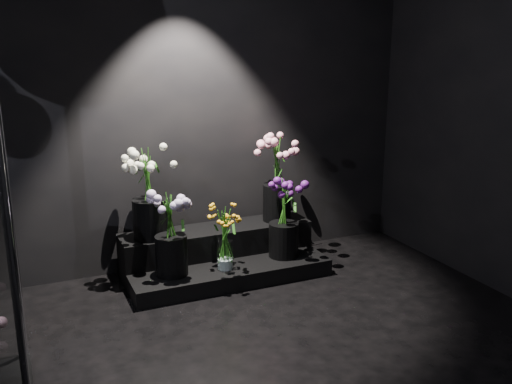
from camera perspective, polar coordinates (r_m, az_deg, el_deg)
wall_back at (r=4.67m, az=-7.36°, el=9.23°), size 4.00×0.00×4.00m
display_riser at (r=4.72m, az=-3.50°, el=-6.29°), size 1.60×0.71×0.35m
bouquet_orange_bells at (r=4.39m, az=-3.14°, el=-4.59°), size 0.31×0.31×0.50m
bouquet_lilac at (r=4.29m, az=-8.55°, el=-3.67°), size 0.39×0.39×0.64m
bouquet_purple at (r=4.62m, az=2.81°, el=-2.21°), size 0.43×0.43×0.65m
bouquet_cream_roses at (r=4.45m, az=-10.66°, el=0.30°), size 0.40×0.40×0.71m
bouquet_pink_roses at (r=4.81m, az=2.12°, el=1.93°), size 0.39×0.39×0.73m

